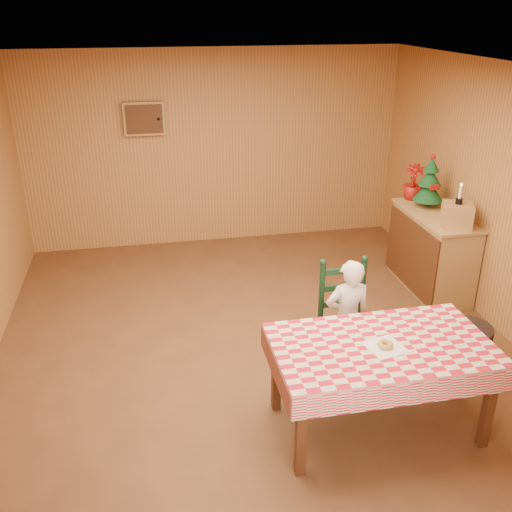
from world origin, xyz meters
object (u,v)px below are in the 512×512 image
at_px(ladder_chair, 345,322).
at_px(shelf_unit, 431,252).
at_px(crate, 457,215).
at_px(christmas_tree, 430,183).
at_px(dining_table, 381,353).
at_px(storage_bin, 465,348).
at_px(seated_child, 347,319).

distance_m(ladder_chair, shelf_unit, 2.06).
height_order(shelf_unit, crate, crate).
bearing_deg(christmas_tree, ladder_chair, -133.74).
bearing_deg(dining_table, ladder_chair, 90.00).
xyz_separation_m(dining_table, christmas_tree, (1.55, 2.40, 0.52)).
bearing_deg(crate, christmas_tree, 90.00).
bearing_deg(crate, dining_table, -131.41).
bearing_deg(dining_table, crate, 48.59).
relative_size(crate, christmas_tree, 0.48).
height_order(shelf_unit, storage_bin, shelf_unit).
distance_m(dining_table, storage_bin, 1.33).
xyz_separation_m(seated_child, storage_bin, (1.10, -0.15, -0.34)).
relative_size(ladder_chair, shelf_unit, 0.87).
xyz_separation_m(seated_child, christmas_tree, (1.55, 1.67, 0.65)).
relative_size(dining_table, christmas_tree, 2.67).
height_order(dining_table, christmas_tree, christmas_tree).
bearing_deg(shelf_unit, dining_table, -125.53).
bearing_deg(shelf_unit, crate, -88.77).
bearing_deg(ladder_chair, storage_bin, -10.53).
bearing_deg(shelf_unit, ladder_chair, -138.38).
distance_m(ladder_chair, crate, 1.91).
bearing_deg(crate, ladder_chair, -147.99).
height_order(seated_child, shelf_unit, seated_child).
bearing_deg(storage_bin, dining_table, -152.16).
distance_m(seated_child, shelf_unit, 2.10).
height_order(seated_child, storage_bin, seated_child).
height_order(ladder_chair, storage_bin, ladder_chair).
relative_size(seated_child, storage_bin, 2.57).
bearing_deg(christmas_tree, seated_child, -132.75).
height_order(dining_table, crate, crate).
relative_size(ladder_chair, christmas_tree, 1.74).
height_order(dining_table, shelf_unit, shelf_unit).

